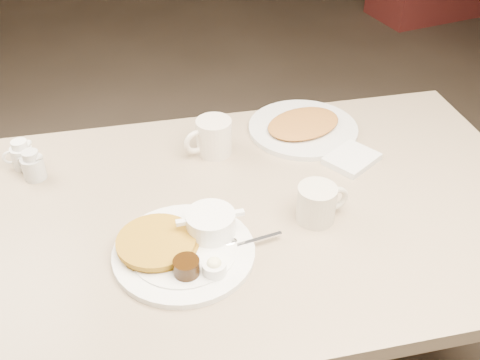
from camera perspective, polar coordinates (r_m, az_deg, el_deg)
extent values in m
cube|color=tan|center=(1.37, 0.18, -3.51)|extent=(1.50, 0.90, 0.04)
cylinder|color=black|center=(1.62, 0.16, -13.10)|extent=(0.14, 0.14, 0.69)
cylinder|color=white|center=(1.24, -5.72, -7.32)|extent=(0.32, 0.32, 0.01)
cylinder|color=white|center=(1.23, -5.75, -7.00)|extent=(0.24, 0.24, 0.00)
cylinder|color=#AE7E19|center=(1.24, -8.26, -6.37)|extent=(0.18, 0.18, 0.01)
cylinder|color=#AE7E19|center=(1.23, -8.53, -6.18)|extent=(0.18, 0.18, 0.01)
cylinder|color=white|center=(1.25, -3.01, -4.44)|extent=(0.12, 0.12, 0.05)
cube|color=white|center=(1.23, -5.98, -4.30)|extent=(0.02, 0.01, 0.01)
cube|color=white|center=(1.25, -0.13, -3.35)|extent=(0.02, 0.01, 0.01)
ellipsoid|color=white|center=(1.24, -3.68, -3.94)|extent=(0.05, 0.05, 0.03)
ellipsoid|color=white|center=(1.24, -2.25, -4.08)|extent=(0.05, 0.05, 0.02)
cylinder|color=black|center=(1.17, -5.46, -8.84)|extent=(0.06, 0.06, 0.04)
cylinder|color=white|center=(1.17, -2.64, -8.93)|extent=(0.05, 0.05, 0.03)
ellipsoid|color=#FFFBBA|center=(1.16, -2.66, -8.45)|extent=(0.03, 0.03, 0.02)
cube|color=white|center=(1.25, 1.69, -6.09)|extent=(0.12, 0.03, 0.00)
ellipsoid|color=white|center=(1.24, -1.16, -6.27)|extent=(0.04, 0.03, 0.01)
cylinder|color=beige|center=(1.31, 7.77, -2.40)|extent=(0.10, 0.10, 0.09)
cylinder|color=black|center=(1.28, 7.91, -1.02)|extent=(0.08, 0.08, 0.01)
torus|color=beige|center=(1.33, 9.71, -1.88)|extent=(0.07, 0.02, 0.07)
cube|color=silver|center=(1.53, 11.29, 2.12)|extent=(0.17, 0.16, 0.02)
cylinder|color=silver|center=(1.52, -2.66, 4.42)|extent=(0.12, 0.12, 0.10)
torus|color=silver|center=(1.50, -4.49, 3.88)|extent=(0.07, 0.03, 0.07)
cylinder|color=white|center=(1.58, -21.22, 2.17)|extent=(0.07, 0.07, 0.06)
cylinder|color=white|center=(1.56, -21.54, 3.37)|extent=(0.05, 0.05, 0.02)
cone|color=white|center=(1.56, -20.71, 3.39)|extent=(0.02, 0.02, 0.02)
torus|color=white|center=(1.58, -22.34, 2.12)|extent=(0.04, 0.01, 0.04)
cylinder|color=silver|center=(1.53, -20.24, 1.14)|extent=(0.06, 0.06, 0.06)
cylinder|color=silver|center=(1.51, -20.56, 2.37)|extent=(0.04, 0.04, 0.02)
cone|color=silver|center=(1.50, -19.85, 2.09)|extent=(0.03, 0.03, 0.02)
torus|color=silver|center=(1.54, -21.18, 1.51)|extent=(0.04, 0.03, 0.04)
cylinder|color=silver|center=(1.65, 6.42, 5.23)|extent=(0.42, 0.42, 0.01)
ellipsoid|color=#A5692A|center=(1.64, 6.46, 5.76)|extent=(0.28, 0.24, 0.02)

